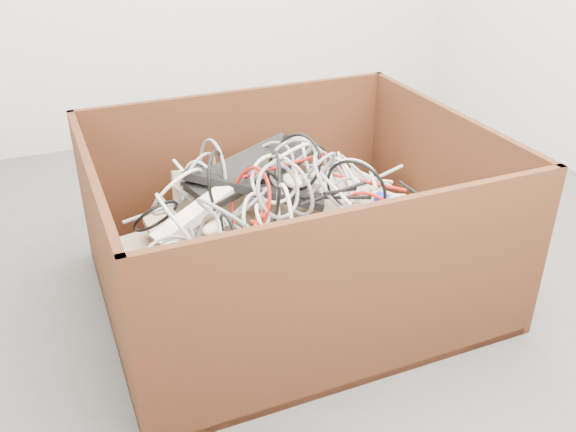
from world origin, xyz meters
name	(u,v)px	position (x,y,z in m)	size (l,w,h in m)	color
ground	(330,249)	(0.00, 0.00, 0.00)	(3.00, 3.00, 0.00)	#535456
cardboard_box	(285,257)	(-0.28, -0.20, 0.15)	(1.28, 1.07, 0.62)	#361A0D
keyboard_pile	(288,219)	(-0.25, -0.17, 0.28)	(1.16, 0.86, 0.37)	beige
mice_scatter	(267,203)	(-0.34, -0.17, 0.36)	(0.73, 0.47, 0.16)	beige
power_strip_left	(193,215)	(-0.60, -0.19, 0.38)	(0.31, 0.06, 0.04)	white
power_strip_right	(266,252)	(-0.44, -0.44, 0.34)	(0.29, 0.06, 0.04)	white
vga_plug	(382,198)	(0.03, -0.31, 0.37)	(0.04, 0.04, 0.02)	#0E24D5
cable_tangle	(260,202)	(-0.38, -0.23, 0.40)	(1.11, 0.88, 0.44)	silver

